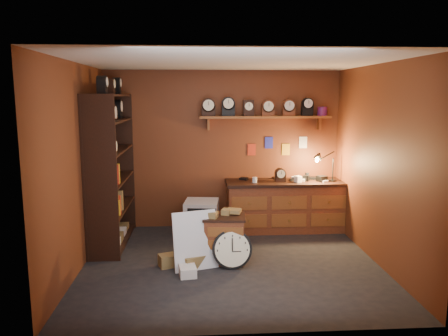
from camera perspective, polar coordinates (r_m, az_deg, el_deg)
floor at (r=6.13m, az=0.91°, el=-12.35°), size 4.00×4.00×0.00m
room_shell at (r=5.83m, az=1.31°, el=3.98°), size 4.02×3.62×2.71m
shelving_unit at (r=6.86m, az=-14.82°, el=0.55°), size 0.47×1.60×2.58m
workbench at (r=7.53m, az=8.05°, el=-4.52°), size 2.03×0.66×1.36m
low_cabinet at (r=6.09m, az=0.04°, el=-8.90°), size 0.61×0.53×0.74m
big_round_clock at (r=5.90m, az=1.07°, el=-10.55°), size 0.53×0.17×0.53m
white_panel at (r=5.99m, az=-3.72°, el=-12.92°), size 0.62×0.33×0.79m
mini_fridge at (r=7.28m, az=-2.93°, el=-6.47°), size 0.60×0.62×0.56m
floor_box_a at (r=5.98m, az=-4.17°, el=-12.05°), size 0.37×0.35×0.18m
floor_box_b at (r=5.74m, az=-4.76°, el=-13.29°), size 0.24×0.28×0.12m
floor_box_c at (r=6.05m, az=-7.37°, el=-11.90°), size 0.27×0.25×0.17m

